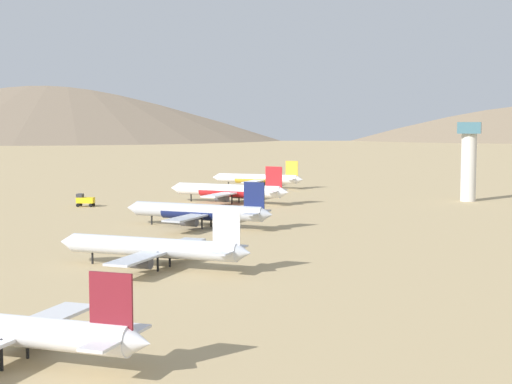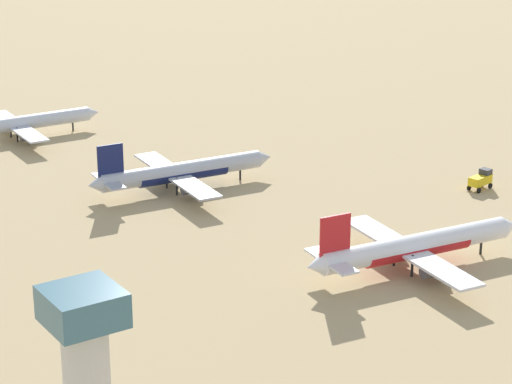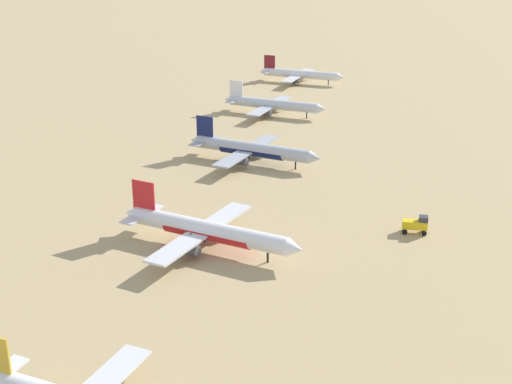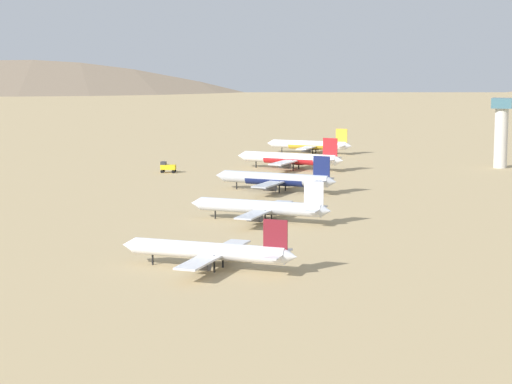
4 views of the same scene
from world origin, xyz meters
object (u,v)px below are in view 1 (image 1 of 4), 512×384
Objects in this scene: parked_jet_1 at (229,191)px; control_tower at (469,157)px; parked_jet_4 at (0,330)px; parked_jet_2 at (199,212)px; service_truck at (85,200)px; parked_jet_3 at (154,248)px; parked_jet_0 at (258,179)px.

parked_jet_1 is 77.06m from control_tower.
parked_jet_4 is at bearing 78.76° from control_tower.
parked_jet_2 is 59.41m from service_truck.
parked_jet_1 is at bearing -77.63° from parked_jet_2.
service_truck is (49.88, -32.23, -1.71)m from parked_jet_2.
parked_jet_1 is 1.12× the size of parked_jet_4.
control_tower reaches higher than parked_jet_3.
parked_jet_4 is 1.46× the size of control_tower.
control_tower reaches higher than parked_jet_1.
control_tower is at bearing 161.62° from parked_jet_0.
parked_jet_3 is 105.01m from service_truck.
control_tower is (-58.37, -84.52, 10.45)m from parked_jet_2.
parked_jet_2 is at bearing 102.37° from parked_jet_1.
service_truck is (70.24, -138.91, -1.49)m from parked_jet_4.
parked_jet_4 is at bearing 97.96° from parked_jet_3.
parked_jet_2 is 7.14× the size of service_truck.
service_truck is at bearing -63.18° from parked_jet_4.
parked_jet_4 reaches higher than parked_jet_0.
parked_jet_4 is at bearing 101.34° from parked_jet_1.
service_truck is 0.22× the size of control_tower.
parked_jet_4 is at bearing 100.81° from parked_jet_2.
parked_jet_1 reaches higher than parked_jet_4.
parked_jet_0 is 0.98× the size of parked_jet_3.
control_tower is (-38.01, -191.21, 10.67)m from parked_jet_4.
parked_jet_0 is at bearing -110.46° from service_truck.
parked_jet_1 reaches higher than service_truck.
parked_jet_3 is at bearing 101.56° from parked_jet_0.
parked_jet_4 reaches higher than service_truck.
parked_jet_1 is 1.10× the size of parked_jet_3.
parked_jet_1 is 164.93m from parked_jet_4.
parked_jet_4 is at bearing 100.66° from parked_jet_0.
parked_jet_3 is 1.02× the size of parked_jet_4.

